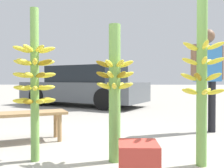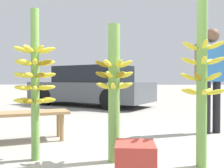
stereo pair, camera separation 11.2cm
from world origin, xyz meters
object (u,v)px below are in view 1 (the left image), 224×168
(banana_stalk_center, at_px, (115,89))
(banana_stalk_right, at_px, (202,77))
(banana_stalk_left, at_px, (35,79))
(market_bench, at_px, (20,117))
(vendor_person, at_px, (207,71))
(parked_car, at_px, (84,87))
(produce_crate, at_px, (138,162))

(banana_stalk_center, xyz_separation_m, banana_stalk_right, (0.89, -0.12, 0.12))
(banana_stalk_left, distance_m, market_bench, 1.04)
(vendor_person, bearing_deg, market_bench, 173.47)
(parked_car, bearing_deg, banana_stalk_left, -149.77)
(banana_stalk_left, bearing_deg, vendor_person, 32.24)
(banana_stalk_center, bearing_deg, vendor_person, 44.59)
(banana_stalk_left, bearing_deg, market_bench, 120.88)
(banana_stalk_left, distance_m, parked_car, 5.73)
(banana_stalk_center, relative_size, produce_crate, 4.35)
(market_bench, distance_m, produce_crate, 2.03)
(market_bench, bearing_deg, banana_stalk_left, -83.87)
(banana_stalk_left, xyz_separation_m, market_bench, (-0.46, 0.77, -0.53))
(banana_stalk_left, bearing_deg, parked_car, 92.33)
(vendor_person, relative_size, parked_car, 0.38)
(vendor_person, height_order, market_bench, vendor_person)
(banana_stalk_right, distance_m, parked_car, 6.17)
(banana_stalk_left, height_order, market_bench, banana_stalk_left)
(banana_stalk_right, bearing_deg, market_bench, 158.25)
(banana_stalk_right, xyz_separation_m, produce_crate, (-0.68, -0.42, -0.74))
(market_bench, height_order, produce_crate, market_bench)
(parked_car, bearing_deg, banana_stalk_center, -141.23)
(vendor_person, bearing_deg, produce_crate, -144.02)
(vendor_person, relative_size, market_bench, 1.31)
(banana_stalk_center, distance_m, banana_stalk_right, 0.91)
(banana_stalk_right, distance_m, vendor_person, 1.76)
(banana_stalk_center, xyz_separation_m, parked_car, (-1.10, 5.72, -0.14))
(banana_stalk_left, height_order, produce_crate, banana_stalk_left)
(banana_stalk_left, distance_m, vendor_person, 2.84)
(banana_stalk_center, height_order, banana_stalk_right, banana_stalk_right)
(parked_car, bearing_deg, vendor_person, -120.04)
(banana_stalk_left, relative_size, produce_crate, 4.88)
(banana_stalk_left, xyz_separation_m, vendor_person, (2.40, 1.52, 0.14))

